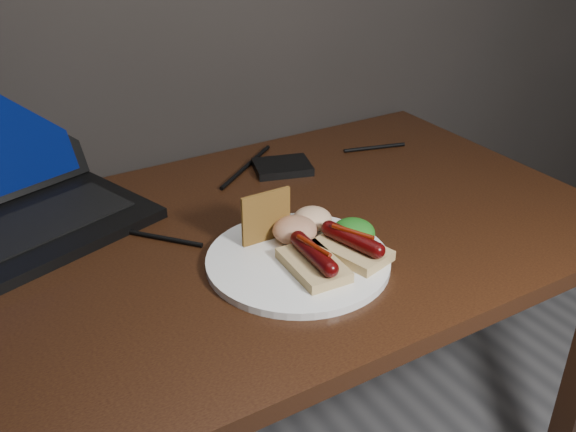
% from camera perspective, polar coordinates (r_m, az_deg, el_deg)
% --- Properties ---
extents(desk, '(1.40, 0.70, 0.75)m').
position_cam_1_polar(desk, '(1.09, -7.04, -6.90)').
color(desk, '#371E0D').
rests_on(desk, ground).
extents(laptop, '(0.46, 0.43, 0.25)m').
position_cam_1_polar(laptop, '(1.17, -23.69, 1.63)').
color(laptop, black).
rests_on(laptop, desk).
extents(hard_drive, '(0.13, 0.11, 0.02)m').
position_cam_1_polar(hard_drive, '(1.29, -0.50, 4.39)').
color(hard_drive, black).
rests_on(hard_drive, desk).
extents(desk_cables, '(1.10, 0.31, 0.01)m').
position_cam_1_polar(desk_cables, '(1.17, -10.97, 0.88)').
color(desk_cables, black).
rests_on(desk_cables, desk).
extents(plate, '(0.36, 0.36, 0.01)m').
position_cam_1_polar(plate, '(0.99, 0.89, -3.96)').
color(plate, white).
rests_on(plate, desk).
extents(bread_sausage_center, '(0.08, 0.12, 0.04)m').
position_cam_1_polar(bread_sausage_center, '(0.95, 2.28, -3.92)').
color(bread_sausage_center, '#D6B87E').
rests_on(bread_sausage_center, plate).
extents(bread_sausage_right, '(0.10, 0.13, 0.04)m').
position_cam_1_polar(bread_sausage_right, '(0.99, 5.71, -2.62)').
color(bread_sausage_right, '#D6B87E').
rests_on(bread_sausage_right, plate).
extents(crispbread, '(0.09, 0.01, 0.08)m').
position_cam_1_polar(crispbread, '(1.01, -1.97, -0.05)').
color(crispbread, olive).
rests_on(crispbread, plate).
extents(salad_greens, '(0.07, 0.07, 0.04)m').
position_cam_1_polar(salad_greens, '(1.02, 5.81, -1.44)').
color(salad_greens, '#125210').
rests_on(salad_greens, plate).
extents(salsa_mound, '(0.07, 0.07, 0.04)m').
position_cam_1_polar(salsa_mound, '(1.02, 0.60, -1.24)').
color(salsa_mound, maroon).
rests_on(salsa_mound, plate).
extents(coleslaw_mound, '(0.06, 0.06, 0.04)m').
position_cam_1_polar(coleslaw_mound, '(1.06, 2.19, -0.24)').
color(coleslaw_mound, beige).
rests_on(coleslaw_mound, plate).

